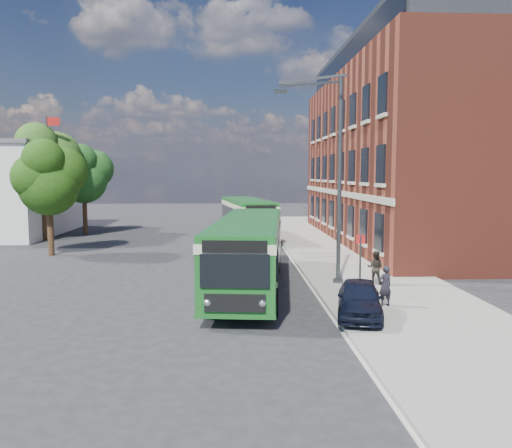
{
  "coord_description": "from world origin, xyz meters",
  "views": [
    {
      "loc": [
        0.55,
        -23.4,
        4.91
      ],
      "look_at": [
        1.85,
        3.5,
        2.2
      ],
      "focal_mm": 35.0,
      "sensor_mm": 36.0,
      "label": 1
    }
  ],
  "objects": [
    {
      "name": "white_building",
      "position": [
        -18.0,
        18.0,
        3.66
      ],
      "size": [
        9.4,
        13.4,
        7.3
      ],
      "color": "silver",
      "rests_on": "ground"
    },
    {
      "name": "brick_office",
      "position": [
        14.0,
        12.0,
        6.97
      ],
      "size": [
        12.1,
        26.0,
        14.2
      ],
      "color": "maroon",
      "rests_on": "ground"
    },
    {
      "name": "kerb_line",
      "position": [
        3.95,
        8.0,
        0.01
      ],
      "size": [
        0.12,
        48.0,
        0.01
      ],
      "primitive_type": "cube",
      "color": "beige",
      "rests_on": "ground"
    },
    {
      "name": "flagpole",
      "position": [
        -12.45,
        13.0,
        4.94
      ],
      "size": [
        0.95,
        0.1,
        9.0
      ],
      "color": "#35373A",
      "rests_on": "ground"
    },
    {
      "name": "tree_mid",
      "position": [
        -13.33,
        14.13,
        5.81
      ],
      "size": [
        5.07,
        4.82,
        8.57
      ],
      "color": "#392514",
      "rests_on": "ground"
    },
    {
      "name": "tree_right",
      "position": [
        -11.33,
        17.56,
        4.94
      ],
      "size": [
        4.32,
        4.1,
        7.29
      ],
      "color": "#392514",
      "rests_on": "ground"
    },
    {
      "name": "pedestrian_b",
      "position": [
        6.72,
        -2.45,
        0.88
      ],
      "size": [
        0.87,
        0.79,
        1.46
      ],
      "primitive_type": "imported",
      "rotation": [
        0.0,
        0.0,
        2.73
      ],
      "color": "black",
      "rests_on": "pavement"
    },
    {
      "name": "street_lamp",
      "position": [
        4.84,
        -2.0,
        4.79
      ],
      "size": [
        2.96,
        2.38,
        9.0
      ],
      "color": "#35373A",
      "rests_on": "ground"
    },
    {
      "name": "bus_stop_sign",
      "position": [
        5.6,
        -4.2,
        1.51
      ],
      "size": [
        0.35,
        0.08,
        2.52
      ],
      "color": "#35373A",
      "rests_on": "ground"
    },
    {
      "name": "bus_front",
      "position": [
        1.28,
        -2.25,
        1.83
      ],
      "size": [
        3.86,
        12.61,
        3.02
      ],
      "color": "#185A1D",
      "rests_on": "ground"
    },
    {
      "name": "ground",
      "position": [
        0.0,
        0.0,
        0.0
      ],
      "size": [
        120.0,
        120.0,
        0.0
      ],
      "primitive_type": "plane",
      "color": "#252427",
      "rests_on": "ground"
    },
    {
      "name": "pedestrian_a",
      "position": [
        6.05,
        -6.0,
        0.89
      ],
      "size": [
        0.63,
        0.52,
        1.48
      ],
      "primitive_type": "imported",
      "rotation": [
        0.0,
        0.0,
        3.48
      ],
      "color": "black",
      "rests_on": "pavement"
    },
    {
      "name": "tree_left",
      "position": [
        -10.31,
        6.91,
        4.71
      ],
      "size": [
        4.12,
        3.91,
        6.95
      ],
      "color": "#392514",
      "rests_on": "ground"
    },
    {
      "name": "parked_car",
      "position": [
        4.8,
        -7.24,
        0.76
      ],
      "size": [
        2.21,
        3.82,
        1.22
      ],
      "primitive_type": "imported",
      "rotation": [
        0.0,
        0.0,
        -0.23
      ],
      "color": "black",
      "rests_on": "pavement"
    },
    {
      "name": "bus_rear",
      "position": [
        1.69,
        13.74,
        1.83
      ],
      "size": [
        4.01,
        10.42,
        3.02
      ],
      "color": "#175E1C",
      "rests_on": "ground"
    },
    {
      "name": "pavement",
      "position": [
        7.0,
        8.0,
        0.07
      ],
      "size": [
        6.0,
        48.0,
        0.15
      ],
      "primitive_type": "cube",
      "color": "gray",
      "rests_on": "ground"
    }
  ]
}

